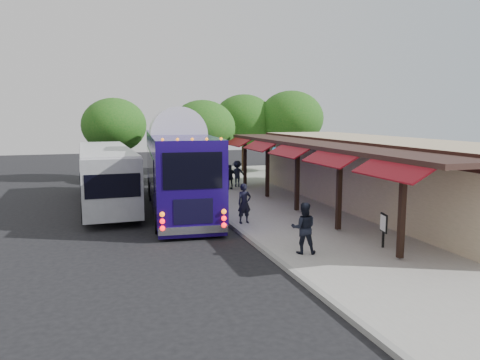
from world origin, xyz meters
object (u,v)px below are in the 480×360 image
object	(u,v)px
city_bus	(106,174)
ped_d	(237,174)
ped_a	(244,203)
sign_board	(384,225)
coach_bus	(178,166)
ped_c	(230,177)
ped_b	(304,228)

from	to	relation	value
city_bus	ped_d	distance (m)	9.03
ped_a	sign_board	world-z (taller)	ped_a
coach_bus	ped_a	distance (m)	5.24
ped_c	ped_b	bearing A→B (deg)	75.46
coach_bus	ped_c	size ratio (longest dim) A/B	8.38
ped_b	ped_c	bearing A→B (deg)	-76.84
coach_bus	ped_a	bearing A→B (deg)	-61.18
sign_board	city_bus	bearing A→B (deg)	140.14
coach_bus	city_bus	world-z (taller)	coach_bus
ped_b	sign_board	xyz separation A→B (m)	(3.00, -0.23, -0.05)
city_bus	ped_b	world-z (taller)	city_bus
city_bus	sign_board	size ratio (longest dim) A/B	9.49
city_bus	ped_d	world-z (taller)	city_bus
ped_b	sign_board	world-z (taller)	ped_b
city_bus	ped_d	xyz separation A→B (m)	(8.36, 3.35, -0.71)
coach_bus	city_bus	size ratio (longest dim) A/B	1.13
coach_bus	city_bus	bearing A→B (deg)	155.61
ped_a	ped_c	distance (m)	9.25
sign_board	ped_b	bearing A→B (deg)	-171.97
ped_b	ped_c	world-z (taller)	ped_b
ped_c	city_bus	bearing A→B (deg)	9.10
ped_b	sign_board	bearing A→B (deg)	-164.96
city_bus	sign_board	xyz separation A→B (m)	(9.07, -11.72, -0.74)
coach_bus	city_bus	xyz separation A→B (m)	(-3.51, 1.98, -0.51)
ped_c	sign_board	distance (m)	14.18
ped_a	ped_d	distance (m)	10.38
ped_a	city_bus	bearing A→B (deg)	122.14
ped_d	sign_board	distance (m)	15.09
city_bus	ped_b	xyz separation A→B (m)	(6.07, -11.49, -0.69)
ped_b	ped_c	distance (m)	13.95
ped_b	ped_a	bearing A→B (deg)	-64.53
ped_d	sign_board	world-z (taller)	ped_d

